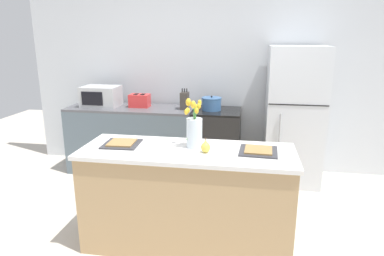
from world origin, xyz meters
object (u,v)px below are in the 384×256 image
at_px(refrigerator, 294,116).
at_px(microwave, 101,96).
at_px(flower_vase, 194,130).
at_px(stove_range, 217,143).
at_px(cooking_pot, 212,104).
at_px(toaster, 140,101).
at_px(plate_setting_right, 258,151).
at_px(plate_setting_left, 122,143).
at_px(pear_figurine, 206,147).
at_px(knife_block, 185,101).

height_order(refrigerator, microwave, refrigerator).
bearing_deg(flower_vase, stove_range, 88.08).
relative_size(refrigerator, cooking_pot, 6.70).
bearing_deg(microwave, cooking_pot, 0.14).
bearing_deg(cooking_pot, toaster, 177.78).
distance_m(refrigerator, microwave, 2.53).
bearing_deg(microwave, plate_setting_right, -37.16).
bearing_deg(stove_range, plate_setting_left, -113.82).
bearing_deg(toaster, flower_vase, -57.63).
bearing_deg(plate_setting_right, toaster, 133.77).
bearing_deg(pear_figurine, toaster, 123.23).
bearing_deg(plate_setting_right, microwave, 142.84).
relative_size(stove_range, plate_setting_left, 2.78).
relative_size(refrigerator, plate_setting_right, 5.30).
height_order(plate_setting_right, microwave, microwave).
distance_m(refrigerator, plate_setting_right, 1.63).
bearing_deg(pear_figurine, cooking_pot, 94.81).
relative_size(plate_setting_left, knife_block, 1.19).
height_order(stove_range, cooking_pot, cooking_pot).
bearing_deg(microwave, toaster, 4.50).
bearing_deg(stove_range, pear_figurine, -87.80).
bearing_deg(refrigerator, knife_block, -179.98).
distance_m(microwave, knife_block, 1.14).
bearing_deg(toaster, plate_setting_right, -46.23).
relative_size(refrigerator, flower_vase, 4.09).
xyz_separation_m(stove_range, plate_setting_left, (-0.69, -1.56, 0.46)).
distance_m(plate_setting_left, knife_block, 1.59).
relative_size(pear_figurine, plate_setting_right, 0.39).
height_order(refrigerator, toaster, refrigerator).
height_order(microwave, knife_block, same).
distance_m(cooking_pot, microwave, 1.49).
relative_size(flower_vase, knife_block, 1.54).
distance_m(pear_figurine, microwave, 2.32).
height_order(plate_setting_left, toaster, toaster).
bearing_deg(toaster, knife_block, -3.73).
bearing_deg(flower_vase, cooking_pot, 90.93).
distance_m(stove_range, plate_setting_right, 1.70).
bearing_deg(plate_setting_left, stove_range, 66.18).
height_order(stove_range, flower_vase, flower_vase).
relative_size(flower_vase, cooking_pot, 1.64).
height_order(pear_figurine, knife_block, knife_block).
xyz_separation_m(stove_range, flower_vase, (-0.05, -1.53, 0.60)).
xyz_separation_m(refrigerator, toaster, (-1.99, 0.04, 0.13)).
relative_size(stove_range, cooking_pot, 3.51).
bearing_deg(cooking_pot, knife_block, -179.56).
distance_m(refrigerator, cooking_pot, 1.03).
distance_m(stove_range, refrigerator, 1.03).
relative_size(plate_setting_right, cooking_pot, 1.26).
relative_size(flower_vase, microwave, 0.87).
xyz_separation_m(pear_figurine, cooking_pot, (-0.14, 1.65, 0.03)).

